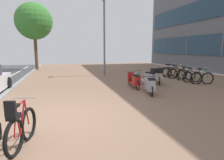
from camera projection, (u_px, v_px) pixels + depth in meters
The scene contains 14 objects.
ground at pixel (107, 114), 5.97m from camera, with size 21.00×40.00×0.13m.
bicycle_foreground at pixel (19, 129), 3.85m from camera, with size 0.80×1.42×1.13m.
bicycle_rack_00 at pixel (202, 78), 10.76m from camera, with size 1.36×0.49×1.00m.
bicycle_rack_01 at pixel (192, 77), 11.41m from camera, with size 1.27×0.48×0.94m.
bicycle_rack_02 at pixel (186, 75), 12.10m from camera, with size 1.28×0.47×0.96m.
bicycle_rack_03 at pixel (177, 73), 12.74m from camera, with size 1.40×0.48×1.00m.
bicycle_rack_04 at pixel (171, 72), 13.40m from camera, with size 1.40×0.48×1.03m.
bicycle_rack_05 at pixel (168, 71), 14.14m from camera, with size 1.26×0.48×0.93m.
scooter_near at pixel (150, 86), 8.35m from camera, with size 0.73×1.60×0.78m.
scooter_mid at pixel (159, 76), 10.90m from camera, with size 0.91×1.63×0.99m.
scooter_far at pixel (135, 81), 9.68m from camera, with size 0.52×1.81×0.78m.
scooter_extra at pixel (148, 77), 10.45m from camera, with size 0.87×1.71×1.01m.
lamp_post at pixel (104, 33), 13.88m from camera, with size 0.20×0.52×5.69m.
street_tree at pixel (34, 21), 17.53m from camera, with size 3.41×3.41×6.27m.
Camera 1 is at (0.09, -5.55, 2.04)m, focal length 29.93 mm.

